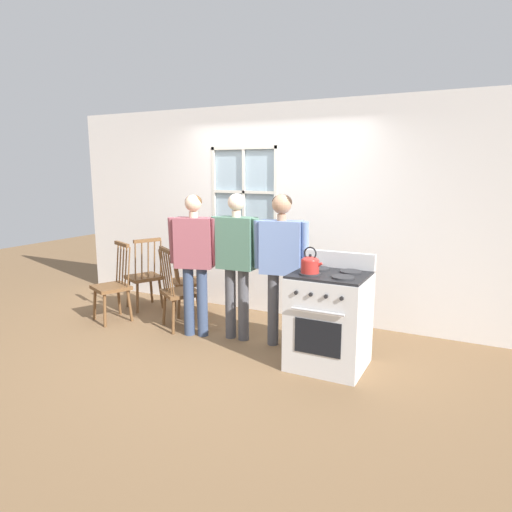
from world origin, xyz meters
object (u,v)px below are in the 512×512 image
object	(u,v)px
chair_near_stove	(187,281)
person_teen_center	(237,254)
chair_by_window	(179,292)
person_elderly_left	(194,253)
person_adult_right	(281,255)
stove	(329,319)
kettle	(310,264)
chair_near_wall	(113,286)
chair_center_cluster	(145,277)
potted_plant	(253,233)

from	to	relation	value
chair_near_stove	person_teen_center	size ratio (longest dim) A/B	0.60
chair_by_window	person_elderly_left	world-z (taller)	person_elderly_left
chair_by_window	person_adult_right	world-z (taller)	person_adult_right
stove	person_teen_center	bearing A→B (deg)	168.31
chair_near_stove	kettle	distance (m)	2.28
chair_near_stove	person_adult_right	xyz separation A→B (m)	(1.55, -0.46, 0.56)
kettle	chair_near_wall	bearing A→B (deg)	175.26
chair_near_wall	kettle	world-z (taller)	kettle
chair_center_cluster	stove	bearing A→B (deg)	102.76
person_adult_right	person_teen_center	bearing A→B (deg)	174.74
chair_center_cluster	potted_plant	xyz separation A→B (m)	(1.39, 0.55, 0.63)
chair_center_cluster	person_teen_center	xyz separation A→B (m)	(1.70, -0.44, 0.54)
person_elderly_left	stove	size ratio (longest dim) A/B	1.49
chair_center_cluster	potted_plant	distance (m)	1.62
person_teen_center	chair_near_stove	bearing A→B (deg)	152.04
chair_center_cluster	chair_near_stove	xyz separation A→B (m)	(0.66, 0.06, 0.00)
person_teen_center	chair_center_cluster	bearing A→B (deg)	163.36
person_elderly_left	person_teen_center	distance (m)	0.49
person_teen_center	kettle	xyz separation A→B (m)	(0.99, -0.37, 0.05)
stove	potted_plant	world-z (taller)	potted_plant
stove	person_adult_right	bearing A→B (deg)	156.29
stove	chair_near_wall	bearing A→B (deg)	178.14
person_teen_center	potted_plant	size ratio (longest dim) A/B	6.78
chair_center_cluster	kettle	bearing A→B (deg)	99.40
chair_near_wall	person_adult_right	world-z (taller)	person_adult_right
chair_near_stove	person_teen_center	distance (m)	1.27
chair_by_window	person_adult_right	distance (m)	1.43
chair_center_cluster	person_teen_center	size ratio (longest dim) A/B	0.60
chair_near_wall	chair_center_cluster	xyz separation A→B (m)	(0.01, 0.58, 0.00)
chair_by_window	person_elderly_left	distance (m)	0.63
chair_by_window	chair_center_cluster	distance (m)	1.00
potted_plant	chair_near_stove	bearing A→B (deg)	-146.29
potted_plant	stove	bearing A→B (deg)	-40.15
chair_center_cluster	person_elderly_left	bearing A→B (deg)	91.60
chair_center_cluster	person_adult_right	size ratio (longest dim) A/B	0.60
person_elderly_left	kettle	world-z (taller)	person_elderly_left
kettle	potted_plant	size ratio (longest dim) A/B	1.03
chair_near_stove	stove	distance (m)	2.30
potted_plant	kettle	bearing A→B (deg)	-46.33
chair_near_wall	stove	distance (m)	2.86
chair_near_stove	chair_near_wall	bearing A→B (deg)	88.82
person_elderly_left	person_teen_center	xyz separation A→B (m)	(0.48, 0.12, 0.01)
stove	kettle	size ratio (longest dim) A/B	4.39
person_teen_center	kettle	distance (m)	1.06
person_adult_right	potted_plant	bearing A→B (deg)	121.28
chair_near_stove	kettle	world-z (taller)	kettle
chair_center_cluster	kettle	world-z (taller)	kettle
chair_near_wall	potted_plant	world-z (taller)	potted_plant
chair_near_wall	kettle	xyz separation A→B (m)	(2.70, -0.22, 0.59)
chair_near_stove	person_elderly_left	size ratio (longest dim) A/B	0.61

